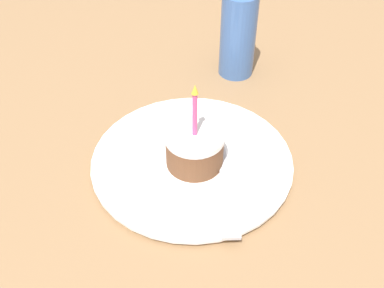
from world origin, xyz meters
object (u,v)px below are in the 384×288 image
(fork, at_px, (227,196))
(bottle, at_px, (238,31))
(plate, at_px, (192,160))
(cake_slice, at_px, (193,150))

(fork, relative_size, bottle, 0.70)
(plate, height_order, bottle, bottle)
(plate, bearing_deg, fork, 152.65)
(plate, distance_m, cake_slice, 0.04)
(cake_slice, distance_m, bottle, 0.27)
(fork, distance_m, bottle, 0.33)
(plate, xyz_separation_m, fork, (-0.08, 0.04, 0.01))
(bottle, bearing_deg, fork, 115.27)
(cake_slice, bearing_deg, fork, 156.57)
(plate, relative_size, fork, 2.03)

